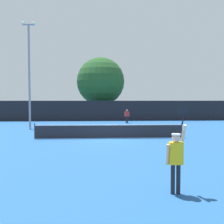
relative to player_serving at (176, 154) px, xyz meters
name	(u,v)px	position (x,y,z in m)	size (l,w,h in m)	color
ground_plane	(109,138)	(-1.43, 10.68, -1.15)	(120.00, 120.00, 0.00)	#235693
tennis_net	(109,131)	(-1.43, 10.68, -0.64)	(10.28, 0.08, 1.07)	#232328
perimeter_fence	(104,111)	(-1.43, 25.55, 0.12)	(33.35, 0.12, 2.53)	black
player_serving	(176,154)	(0.00, 0.00, 0.00)	(0.67, 0.40, 2.59)	yellow
player_receiving	(127,115)	(1.07, 22.12, -0.22)	(0.57, 0.23, 1.53)	red
tennis_ball	(127,135)	(-0.05, 11.92, -1.12)	(0.07, 0.07, 0.07)	#CCE033
light_pole	(29,69)	(-8.33, 16.47, 4.22)	(1.18, 0.28, 9.57)	gray
large_tree	(101,81)	(-1.82, 29.77, 4.08)	(6.74, 6.74, 8.61)	brown
parked_car_near	(113,112)	(0.08, 31.81, -0.37)	(2.30, 4.37, 1.69)	white
parked_car_mid	(172,112)	(8.86, 31.00, -0.37)	(1.95, 4.22, 1.69)	white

